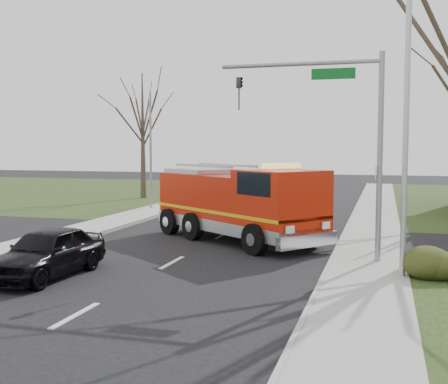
# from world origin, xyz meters

# --- Properties ---
(ground) EXTENTS (120.00, 120.00, 0.00)m
(ground) POSITION_xyz_m (0.00, 0.00, 0.00)
(ground) COLOR black
(ground) RESTS_ON ground
(sidewalk_right) EXTENTS (2.40, 80.00, 0.15)m
(sidewalk_right) POSITION_xyz_m (6.20, 0.00, 0.07)
(sidewalk_right) COLOR #9F9F9A
(sidewalk_right) RESTS_ON ground
(sidewalk_left) EXTENTS (2.40, 80.00, 0.15)m
(sidewalk_left) POSITION_xyz_m (-6.20, 0.00, 0.07)
(sidewalk_left) COLOR #9F9F9A
(sidewalk_left) RESTS_ON ground
(bare_tree_left) EXTENTS (4.50, 4.50, 9.00)m
(bare_tree_left) POSITION_xyz_m (-10.00, 20.00, 5.56)
(bare_tree_left) COLOR #342A1E
(bare_tree_left) RESTS_ON ground
(traffic_signal_mast) EXTENTS (5.29, 0.18, 6.80)m
(traffic_signal_mast) POSITION_xyz_m (5.21, 1.50, 4.71)
(traffic_signal_mast) COLOR gray
(traffic_signal_mast) RESTS_ON ground
(streetlight_pole) EXTENTS (1.48, 0.16, 8.40)m
(streetlight_pole) POSITION_xyz_m (7.14, -0.50, 4.55)
(streetlight_pole) COLOR #B7BABF
(streetlight_pole) RESTS_ON ground
(utility_pole_far) EXTENTS (0.14, 0.14, 7.00)m
(utility_pole_far) POSITION_xyz_m (-6.80, 14.00, 3.50)
(utility_pole_far) COLOR gray
(utility_pole_far) RESTS_ON ground
(fire_engine) EXTENTS (7.95, 6.99, 3.21)m
(fire_engine) POSITION_xyz_m (1.06, 4.69, 1.45)
(fire_engine) COLOR #BB1D08
(fire_engine) RESTS_ON ground
(parked_car_maroon) EXTENTS (1.93, 4.39, 1.47)m
(parked_car_maroon) POSITION_xyz_m (-2.80, -2.87, 0.74)
(parked_car_maroon) COLOR black
(parked_car_maroon) RESTS_ON ground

